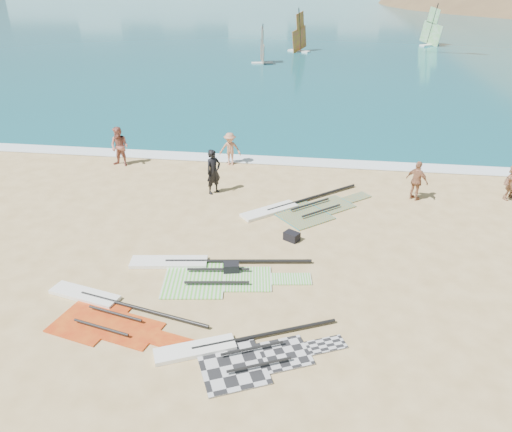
# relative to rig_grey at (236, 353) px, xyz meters

# --- Properties ---
(ground) EXTENTS (300.00, 300.00, 0.00)m
(ground) POSITION_rel_rig_grey_xyz_m (0.37, 2.06, -0.05)
(ground) COLOR #D4B67C
(ground) RESTS_ON ground
(sea) EXTENTS (300.00, 240.00, 0.06)m
(sea) POSITION_rel_rig_grey_xyz_m (0.37, 134.06, -0.05)
(sea) COLOR #0D525E
(sea) RESTS_ON ground
(surf_line) EXTENTS (300.00, 1.20, 0.04)m
(surf_line) POSITION_rel_rig_grey_xyz_m (0.37, 14.36, -0.05)
(surf_line) COLOR white
(surf_line) RESTS_ON ground
(rig_grey) EXTENTS (5.10, 3.26, 0.20)m
(rig_grey) POSITION_rel_rig_grey_xyz_m (0.00, 0.00, 0.00)
(rig_grey) COLOR #232325
(rig_grey) RESTS_ON ground
(rig_green) EXTENTS (6.22, 2.77, 0.20)m
(rig_green) POSITION_rel_rig_grey_xyz_m (-1.73, 3.72, 0.00)
(rig_green) COLOR #53D331
(rig_green) RESTS_ON ground
(rig_orange) EXTENTS (5.43, 4.61, 0.20)m
(rig_orange) POSITION_rel_rig_grey_xyz_m (1.14, 8.85, 0.00)
(rig_orange) COLOR orange
(rig_orange) RESTS_ON ground
(rig_red) EXTENTS (5.30, 2.70, 0.20)m
(rig_red) POSITION_rel_rig_grey_xyz_m (-4.11, 1.19, 0.00)
(rig_red) COLOR #B42610
(rig_red) RESTS_ON ground
(gear_bag_near) EXTENTS (0.58, 0.48, 0.33)m
(gear_bag_near) POSITION_rel_rig_grey_xyz_m (-0.83, 3.83, 0.12)
(gear_bag_near) COLOR black
(gear_bag_near) RESTS_ON ground
(gear_bag_far) EXTENTS (0.66, 0.60, 0.32)m
(gear_bag_far) POSITION_rel_rig_grey_xyz_m (0.99, 6.24, 0.11)
(gear_bag_far) COLOR black
(gear_bag_far) RESTS_ON ground
(person_wetsuit) EXTENTS (0.84, 0.87, 2.01)m
(person_wetsuit) POSITION_rel_rig_grey_xyz_m (-2.74, 10.04, 0.95)
(person_wetsuit) COLOR black
(person_wetsuit) RESTS_ON ground
(beachgoer_left) EXTENTS (1.09, 0.92, 1.99)m
(beachgoer_left) POSITION_rel_rig_grey_xyz_m (-8.10, 12.71, 0.94)
(beachgoer_left) COLOR #A15B4D
(beachgoer_left) RESTS_ON ground
(beachgoer_mid) EXTENTS (1.10, 0.65, 1.67)m
(beachgoer_mid) POSITION_rel_rig_grey_xyz_m (-2.67, 13.56, 0.79)
(beachgoer_mid) COLOR #AE7458
(beachgoer_mid) RESTS_ON ground
(beachgoer_back) EXTENTS (1.06, 0.98, 1.74)m
(beachgoer_back) POSITION_rel_rig_grey_xyz_m (5.99, 10.54, 0.82)
(beachgoer_back) COLOR #9D6648
(beachgoer_back) RESTS_ON ground
(windsurfer_left) EXTENTS (2.22, 2.54, 3.90)m
(windsurfer_left) POSITION_rel_rig_grey_xyz_m (-4.68, 42.12, 1.13)
(windsurfer_left) COLOR white
(windsurfer_left) RESTS_ON ground
(windsurfer_centre) EXTENTS (2.70, 2.91, 4.83)m
(windsurfer_centre) POSITION_rel_rig_grey_xyz_m (-1.43, 50.24, 1.33)
(windsurfer_centre) COLOR white
(windsurfer_centre) RESTS_ON ground
(windsurfer_right) EXTENTS (2.60, 2.61, 4.96)m
(windsurfer_right) POSITION_rel_rig_grey_xyz_m (14.31, 57.30, 1.35)
(windsurfer_right) COLOR white
(windsurfer_right) RESTS_ON ground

